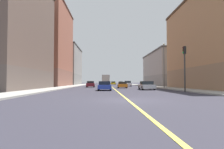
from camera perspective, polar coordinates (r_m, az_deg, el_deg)
ground_plane at (r=13.63m, az=4.51°, el=-7.22°), size 400.00×400.00×0.00m
sidewalk_left at (r=63.56m, az=8.52°, el=-3.03°), size 3.40×168.00×0.15m
sidewalk_right at (r=63.07m, az=-9.70°, el=-3.04°), size 3.40×168.00×0.15m
lane_center_stripe at (r=62.52m, az=-0.56°, el=-3.13°), size 0.16×154.00×0.01m
building_left_near at (r=37.29m, az=28.76°, el=7.77°), size 11.55×22.43×14.81m
building_left_mid at (r=61.04m, az=16.06°, el=1.45°), size 11.55×23.79×9.66m
building_right_corner at (r=35.40m, az=-28.99°, el=10.81°), size 11.55×19.36×17.86m
building_right_midblock at (r=56.75m, az=-18.27°, el=7.60°), size 11.55×20.13×21.20m
building_right_distant at (r=79.21m, az=-13.48°, el=2.38°), size 11.55×22.34×14.43m
traffic_light_left_near at (r=25.47m, az=19.80°, el=3.32°), size 0.40×0.32×5.43m
street_lamp_left_near at (r=37.00m, az=14.48°, el=3.70°), size 0.36×0.36×7.91m
car_orange at (r=39.18m, az=2.93°, el=-2.94°), size 1.89×4.32×1.19m
car_silver at (r=30.90m, az=9.75°, el=-3.09°), size 1.99×4.05×1.30m
car_blue at (r=28.40m, az=-2.10°, el=-3.26°), size 1.87×4.08×1.28m
car_white at (r=53.13m, az=4.45°, el=-2.61°), size 1.98×4.03×1.41m
car_yellow at (r=77.20m, az=0.36°, el=-2.46°), size 1.99×4.27×1.29m
car_maroon at (r=44.56m, az=-6.08°, el=-2.75°), size 1.83×4.03×1.34m
car_black at (r=81.25m, az=2.52°, el=-2.44°), size 1.83×4.45×1.31m
box_truck at (r=62.28m, az=-1.78°, el=-1.58°), size 2.41×6.91×3.24m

